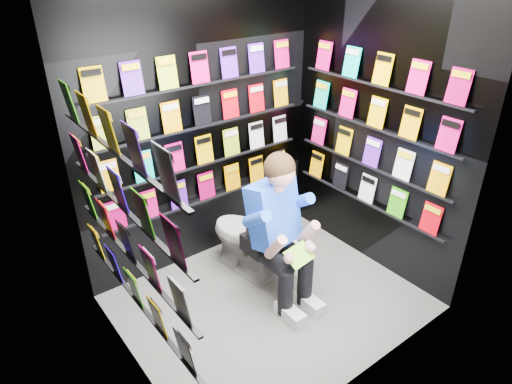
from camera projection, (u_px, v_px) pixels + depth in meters
floor at (269, 302)px, 4.00m from camera, size 2.40×2.40×0.00m
wall_back at (201, 130)px, 4.09m from camera, size 2.40×0.04×2.60m
wall_front at (379, 224)px, 2.69m from camera, size 2.40×0.04×2.60m
wall_left at (117, 219)px, 2.74m from camera, size 0.04×2.00×2.60m
wall_right at (377, 133)px, 4.03m from camera, size 0.04×2.00×2.60m
comics_back at (203, 130)px, 4.06m from camera, size 2.10×0.06×1.37m
comics_left at (122, 216)px, 2.76m from camera, size 0.06×1.70×1.37m
comics_right at (375, 133)px, 4.01m from camera, size 0.06×1.70×1.37m
toilet at (245, 237)px, 4.24m from camera, size 0.52×0.80×0.73m
longbox at (288, 251)px, 4.42m from camera, size 0.25×0.42×0.30m
longbox_lid at (288, 237)px, 4.34m from camera, size 0.27×0.44×0.03m
reader at (272, 214)px, 3.77m from camera, size 0.67×0.89×1.52m
held_comic at (299, 255)px, 3.63m from camera, size 0.27×0.18×0.10m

